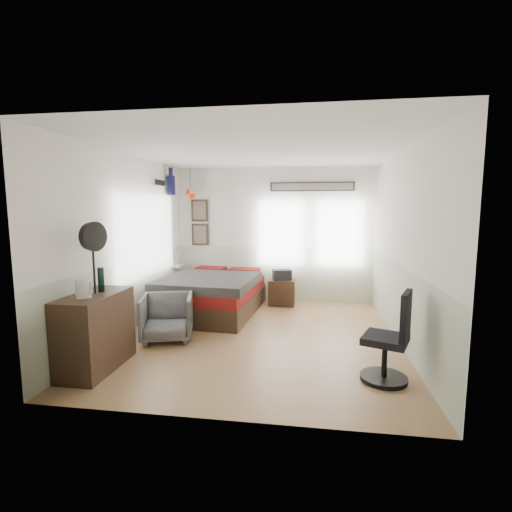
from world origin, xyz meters
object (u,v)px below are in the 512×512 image
(armchair, at_px, (167,317))
(nightstand, at_px, (282,292))
(bed, at_px, (213,294))
(dresser, at_px, (96,332))
(task_chair, at_px, (391,345))

(armchair, bearing_deg, nightstand, 40.36)
(bed, height_order, nightstand, bed)
(bed, relative_size, armchair, 3.13)
(armchair, distance_m, nightstand, 2.66)
(bed, bearing_deg, dresser, -101.86)
(dresser, bearing_deg, bed, 73.63)
(bed, relative_size, dresser, 2.27)
(armchair, bearing_deg, bed, 63.08)
(nightstand, bearing_deg, task_chair, -65.02)
(armchair, height_order, nightstand, armchair)
(bed, bearing_deg, armchair, -96.89)
(dresser, relative_size, armchair, 1.38)
(dresser, xyz_separation_m, task_chair, (3.36, 0.15, -0.04))
(armchair, relative_size, nightstand, 1.45)
(dresser, bearing_deg, task_chair, 2.48)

